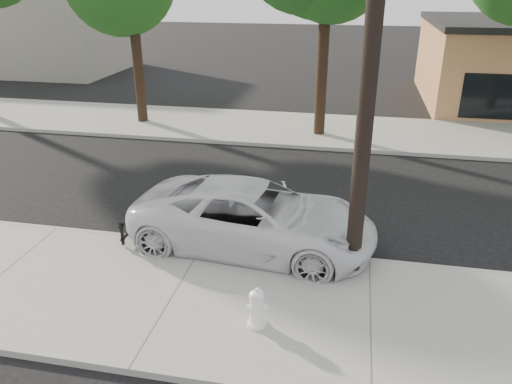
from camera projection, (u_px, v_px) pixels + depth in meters
ground at (226, 212)px, 14.26m from camera, size 120.00×120.00×0.00m
near_sidewalk at (174, 297)px, 10.36m from camera, size 90.00×4.40×0.15m
far_sidewalk at (274, 128)px, 21.87m from camera, size 90.00×5.00×0.15m
curb_near at (204, 245)px, 12.34m from camera, size 90.00×0.12×0.16m
building_far at (20, 33)px, 34.85m from camera, size 14.00×8.00×5.00m
utility_pole at (370, 64)px, 9.31m from camera, size 1.40×0.34×9.00m
police_cruiser at (254, 217)px, 12.10m from camera, size 6.14×3.26×1.64m
fire_hydrant at (257, 309)px, 9.28m from camera, size 0.41×0.37×0.76m
traffic_cone at (313, 250)px, 11.34m from camera, size 0.34×0.34×0.66m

